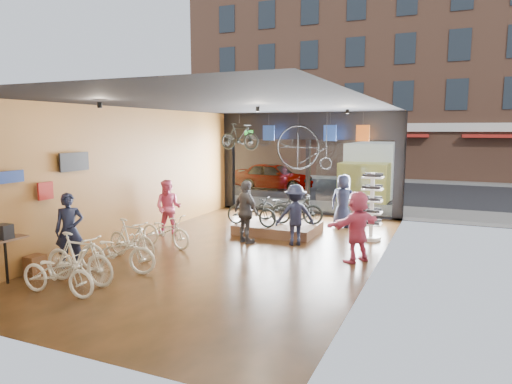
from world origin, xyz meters
The scene contains 35 objects.
ground_plane centered at (0.00, 0.00, -0.02)m, with size 7.00×12.00×0.04m, color black.
ceiling centered at (0.00, 0.00, 3.82)m, with size 7.00×12.00×0.04m, color black.
wall_left centered at (-3.52, 0.00, 1.90)m, with size 0.04×12.00×3.80m, color #985A2F.
wall_right centered at (3.52, 0.00, 1.90)m, with size 0.04×12.00×3.80m, color beige.
wall_back centered at (0.00, -6.02, 1.90)m, with size 7.00×0.04×3.80m, color beige.
storefront centered at (0.00, 6.00, 1.90)m, with size 7.00×0.26×3.80m, color black, non-canonical shape.
exit_sign centered at (-2.40, 5.88, 3.05)m, with size 0.35×0.06×0.18m, color #198C26.
street_road centered at (0.00, 15.00, -0.01)m, with size 30.00×18.00×0.02m, color black.
sidewalk_near centered at (0.00, 7.20, 0.06)m, with size 30.00×2.40×0.12m, color slate.
sidewalk_far centered at (0.00, 19.00, 0.06)m, with size 30.00×2.00×0.12m, color slate.
opposite_building centered at (0.00, 21.50, 7.00)m, with size 26.00×5.00×14.00m, color brown.
street_car centered at (-3.73, 12.00, 0.71)m, with size 1.69×4.19×1.43m, color gray.
box_truck centered at (1.56, 11.00, 1.27)m, with size 2.15×6.45×2.54m, color silver, non-canonical shape.
floor_bike_0 centered at (-1.83, -4.31, 0.44)m, with size 0.59×1.69×0.89m, color beige.
floor_bike_1 centered at (-1.94, -3.66, 0.54)m, with size 0.50×1.79×1.07m, color beige.
floor_bike_2 centered at (-1.74, -2.74, 0.48)m, with size 0.64×1.84×0.96m, color beige.
floor_bike_3 centered at (-2.14, -1.74, 0.49)m, with size 0.46×1.64×0.99m, color beige.
floor_bike_4 centered at (-2.03, -0.44, 0.45)m, with size 0.59×1.70×0.89m, color beige.
display_platform centered at (0.17, 2.39, 0.15)m, with size 2.40×1.80×0.30m, color brown.
display_bike_left centered at (-0.45, 1.74, 0.74)m, with size 0.59×1.68×0.88m, color black.
display_bike_mid centered at (0.74, 2.46, 0.78)m, with size 0.45×1.59×0.95m, color black.
display_bike_right centered at (0.11, 2.96, 0.75)m, with size 0.60×1.71×0.90m, color black.
customer_0 centered at (-3.00, -2.84, 0.87)m, with size 0.63×0.42×1.74m, color #161C33.
customer_1 centered at (-2.75, 0.77, 0.84)m, with size 0.82×0.64×1.69m, color #CC4C72.
customer_2 centered at (-0.21, 0.84, 0.89)m, with size 1.04×0.43×1.77m, color #3F3F44.
customer_3 centered at (1.11, 1.20, 0.84)m, with size 1.08×0.62×1.68m, color #161C33.
customer_4 centered at (1.81, 4.02, 0.87)m, with size 0.85×0.55×1.74m, color #161C33.
customer_5 centered at (3.00, 0.26, 0.86)m, with size 1.60×0.51×1.73m, color #CC4C72.
sunglasses_rack centered at (2.95, 2.62, 0.98)m, with size 0.58×0.47×1.95m, color white, non-canonical shape.
wall_merch centered at (-3.38, -3.50, 1.30)m, with size 0.40×2.40×2.60m, color navy, non-canonical shape.
penny_farthing centered at (0.30, 4.80, 2.50)m, with size 1.95×0.06×1.56m, color black, non-canonical shape.
hung_bike centered at (-2.02, 4.20, 2.93)m, with size 0.45×1.58×0.95m, color black.
jersey_left centered at (-1.29, 5.20, 3.05)m, with size 0.45×0.03×0.55m, color #1E3F99.
jersey_mid centered at (1.01, 5.20, 3.05)m, with size 0.45×0.03×0.55m, color #1E3F99.
jersey_right centered at (2.15, 5.20, 3.05)m, with size 0.45×0.03×0.55m, color #CC5919.
Camera 1 is at (5.04, -10.56, 3.18)m, focal length 32.00 mm.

